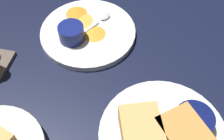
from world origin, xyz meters
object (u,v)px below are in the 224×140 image
(sandwich_half_near, at_px, (143,140))
(ramekin_light_gravy, at_px, (71,33))
(spoon_by_dark_ramekin, at_px, (165,138))
(plate_chips_companion, at_px, (88,32))
(plate_sandwich_main, at_px, (163,136))
(ramekin_dark_sauce, at_px, (193,122))
(spoon_by_gravy_ramekin, at_px, (102,19))

(sandwich_half_near, height_order, ramekin_light_gravy, sandwich_half_near)
(spoon_by_dark_ramekin, height_order, plate_chips_companion, spoon_by_dark_ramekin)
(plate_sandwich_main, xyz_separation_m, spoon_by_dark_ramekin, (-0.01, -0.00, 0.01))
(plate_sandwich_main, xyz_separation_m, plate_chips_companion, (0.25, 0.22, 0.00))
(sandwich_half_near, bearing_deg, spoon_by_dark_ramekin, -62.68)
(plate_sandwich_main, height_order, ramekin_dark_sauce, ramekin_dark_sauce)
(sandwich_half_near, distance_m, plate_chips_companion, 0.33)
(plate_chips_companion, xyz_separation_m, spoon_by_gravy_ramekin, (0.04, -0.03, 0.01))
(sandwich_half_near, relative_size, spoon_by_gravy_ramekin, 1.61)
(sandwich_half_near, xyz_separation_m, ramekin_light_gravy, (0.24, 0.21, -0.00))
(ramekin_light_gravy, bearing_deg, spoon_by_dark_ramekin, -130.32)
(sandwich_half_near, distance_m, spoon_by_dark_ramekin, 0.05)
(plate_chips_companion, bearing_deg, plate_sandwich_main, -138.08)
(sandwich_half_near, xyz_separation_m, spoon_by_dark_ramekin, (0.02, -0.04, -0.02))
(ramekin_dark_sauce, relative_size, spoon_by_dark_ramekin, 0.87)
(ramekin_dark_sauce, height_order, spoon_by_dark_ramekin, ramekin_dark_sauce)
(plate_sandwich_main, distance_m, spoon_by_dark_ramekin, 0.01)
(plate_sandwich_main, distance_m, ramekin_light_gravy, 0.33)
(plate_sandwich_main, xyz_separation_m, ramekin_dark_sauce, (0.03, -0.05, 0.03))
(plate_chips_companion, bearing_deg, spoon_by_gravy_ramekin, -30.67)
(spoon_by_dark_ramekin, xyz_separation_m, ramekin_light_gravy, (0.22, 0.26, 0.02))
(plate_sandwich_main, distance_m, plate_chips_companion, 0.33)
(spoon_by_dark_ramekin, distance_m, plate_chips_companion, 0.34)
(ramekin_dark_sauce, xyz_separation_m, ramekin_light_gravy, (0.18, 0.30, -0.00))
(plate_sandwich_main, height_order, plate_chips_companion, same)
(plate_sandwich_main, distance_m, spoon_by_gravy_ramekin, 0.35)
(spoon_by_gravy_ramekin, bearing_deg, ramekin_dark_sauce, -136.94)
(sandwich_half_near, bearing_deg, ramekin_dark_sauce, -57.38)
(sandwich_half_near, xyz_separation_m, spoon_by_gravy_ramekin, (0.32, 0.16, -0.02))
(plate_sandwich_main, relative_size, spoon_by_dark_ramekin, 2.93)
(plate_sandwich_main, bearing_deg, ramekin_light_gravy, 50.29)
(spoon_by_dark_ramekin, bearing_deg, sandwich_half_near, 117.32)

